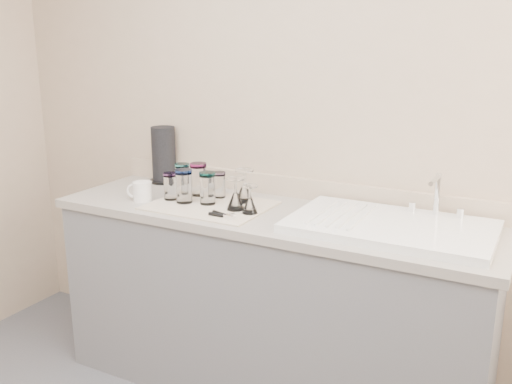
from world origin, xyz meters
The scene contains 16 objects.
room_envelope centered at (0.00, 0.00, 1.56)m, with size 3.54×3.50×2.52m.
counter_unit centered at (0.00, 1.20, 0.45)m, with size 2.06×0.62×0.90m.
sink_unit centered at (0.55, 1.20, 0.92)m, with size 0.82×0.50×0.22m.
dish_towel centered at (-0.29, 1.15, 0.90)m, with size 0.55×0.42×0.01m, color silver.
tumbler_teal centered at (-0.54, 1.27, 0.98)m, with size 0.07×0.07×0.15m.
tumbler_cyan centered at (-0.43, 1.27, 0.99)m, with size 0.08×0.08×0.16m.
tumbler_purple centered at (-0.32, 1.28, 0.97)m, with size 0.06×0.06×0.13m.
tumbler_magenta centered at (-0.51, 1.14, 0.98)m, with size 0.07×0.07×0.13m.
tumbler_blue centered at (-0.42, 1.12, 0.99)m, with size 0.08×0.08×0.16m.
tumbler_lavender centered at (-0.31, 1.16, 0.99)m, with size 0.08×0.08×0.15m.
goblet_back_left centered at (-0.18, 1.27, 0.96)m, with size 0.09×0.09×0.16m.
goblet_front_left centered at (-0.15, 1.14, 0.96)m, with size 0.08×0.08×0.15m.
goblet_front_right centered at (-0.06, 1.12, 0.95)m, with size 0.07×0.07×0.13m.
can_opener centered at (-0.14, 1.01, 0.92)m, with size 0.13×0.06×0.02m.
white_mug centered at (-0.63, 1.07, 0.95)m, with size 0.14×0.11×0.09m.
paper_towel_roll centered at (-0.77, 1.43, 1.05)m, with size 0.16×0.16×0.30m.
Camera 1 is at (1.11, -1.02, 1.66)m, focal length 40.00 mm.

